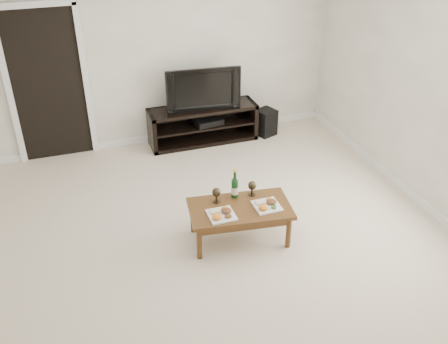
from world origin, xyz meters
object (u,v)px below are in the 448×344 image
television (202,87)px  subwoofer (266,122)px  coffee_table (240,223)px  media_console (203,124)px

television → subwoofer: (0.97, -0.08, -0.66)m
television → coffee_table: television is taller
media_console → coffee_table: (-0.30, -2.38, -0.07)m
media_console → coffee_table: 2.40m
subwoofer → media_console: bearing=155.2°
television → subwoofer: size_ratio=2.65×
television → coffee_table: size_ratio=0.99×
media_console → television: 0.58m
television → subwoofer: 1.17m
media_console → subwoofer: media_console is taller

